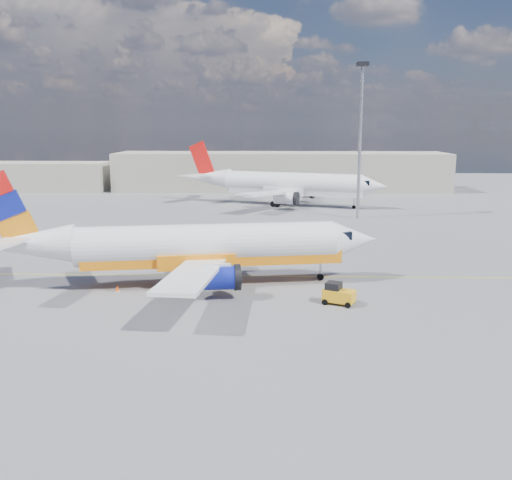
{
  "coord_description": "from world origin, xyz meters",
  "views": [
    {
      "loc": [
        3.44,
        -48.02,
        13.69
      ],
      "look_at": [
        1.89,
        2.52,
        3.5
      ],
      "focal_mm": 40.0,
      "sensor_mm": 36.0,
      "label": 1
    }
  ],
  "objects_px": {
    "gse_tug": "(338,294)",
    "traffic_cone": "(117,289)",
    "second_jet": "(286,184)",
    "main_jet": "(195,247)"
  },
  "relations": [
    {
      "from": "main_jet",
      "to": "gse_tug",
      "type": "height_order",
      "value": "main_jet"
    },
    {
      "from": "main_jet",
      "to": "traffic_cone",
      "type": "height_order",
      "value": "main_jet"
    },
    {
      "from": "second_jet",
      "to": "gse_tug",
      "type": "bearing_deg",
      "value": -67.28
    },
    {
      "from": "gse_tug",
      "to": "traffic_cone",
      "type": "xyz_separation_m",
      "value": [
        -18.12,
        2.87,
        -0.55
      ]
    },
    {
      "from": "second_jet",
      "to": "traffic_cone",
      "type": "xyz_separation_m",
      "value": [
        -15.23,
        -53.21,
        -3.4
      ]
    },
    {
      "from": "gse_tug",
      "to": "traffic_cone",
      "type": "bearing_deg",
      "value": -164.48
    },
    {
      "from": "gse_tug",
      "to": "traffic_cone",
      "type": "height_order",
      "value": "gse_tug"
    },
    {
      "from": "second_jet",
      "to": "traffic_cone",
      "type": "relative_size",
      "value": 67.7
    },
    {
      "from": "main_jet",
      "to": "second_jet",
      "type": "bearing_deg",
      "value": 70.57
    },
    {
      "from": "traffic_cone",
      "to": "main_jet",
      "type": "bearing_deg",
      "value": 20.24
    }
  ]
}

